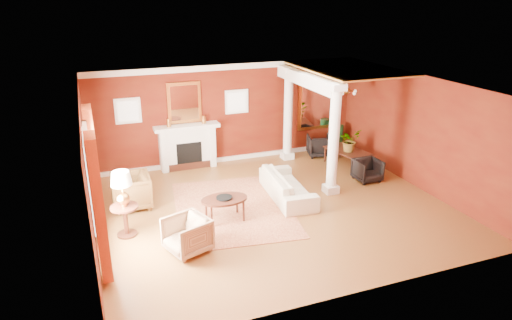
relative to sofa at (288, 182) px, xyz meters
name	(u,v)px	position (x,y,z in m)	size (l,w,h in m)	color
ground	(274,208)	(-0.54, -0.43, -0.42)	(8.00, 8.00, 0.00)	brown
room_shell	(275,126)	(-0.54, -0.43, 1.60)	(8.04, 7.04, 2.92)	#62200D
fireplace	(188,146)	(-1.84, 2.89, 0.23)	(1.85, 0.42, 1.29)	white
overmantel_mirror	(184,103)	(-1.84, 3.03, 1.48)	(0.95, 0.07, 1.15)	gold
flank_window_left	(128,111)	(-3.39, 3.04, 1.38)	(0.70, 0.07, 0.70)	white
flank_window_right	(237,102)	(-0.29, 3.04, 1.38)	(0.70, 0.07, 0.70)	white
left_window	(95,185)	(-4.44, -1.03, 1.00)	(0.21, 2.55, 2.60)	white
column_front	(334,139)	(1.16, -0.13, 1.01)	(0.36, 0.36, 2.80)	white
column_back	(288,113)	(1.16, 2.57, 1.01)	(0.36, 0.36, 2.80)	white
header_beam	(306,80)	(1.16, 1.47, 2.20)	(0.30, 3.20, 0.32)	white
amber_ceiling	(347,69)	(2.31, 1.32, 2.45)	(2.30, 3.40, 0.04)	#CC8B3C
dining_mirror	(317,103)	(2.36, 3.03, 1.13)	(1.30, 0.07, 1.70)	gold
chandelier	(346,91)	(2.36, 1.37, 1.83)	(0.60, 0.62, 0.75)	#C3843D
crown_trim	(228,67)	(-0.54, 3.03, 2.40)	(8.00, 0.08, 0.16)	white
base_trim	(230,158)	(-0.54, 3.03, -0.36)	(8.00, 0.08, 0.12)	white
rug	(233,208)	(-1.47, -0.11, -0.41)	(2.65, 3.53, 0.01)	maroon
sofa	(288,182)	(0.00, 0.00, 0.00)	(2.15, 0.63, 0.84)	white
armchair_leopard	(131,190)	(-3.68, 0.80, 0.03)	(0.87, 0.82, 0.90)	black
armchair_stripe	(187,233)	(-2.88, -1.60, -0.02)	(0.77, 0.72, 0.79)	tan
coffee_table	(224,200)	(-1.81, -0.59, 0.06)	(1.05, 1.05, 0.53)	black
coffee_book	(223,194)	(-1.84, -0.60, 0.22)	(0.17, 0.02, 0.23)	black
side_table	(123,193)	(-3.94, -0.52, 0.54)	(0.58, 0.58, 1.44)	black
dining_table	(348,153)	(2.57, 1.39, -0.04)	(1.37, 0.48, 0.76)	black
dining_chair_near	(368,169)	(2.46, 0.21, -0.09)	(0.65, 0.61, 0.67)	black
dining_chair_far	(319,145)	(2.20, 2.47, -0.06)	(0.69, 0.65, 0.71)	black
green_urn	(337,141)	(2.90, 2.57, -0.07)	(0.37, 0.37, 0.89)	#143E1B
potted_plant	(350,133)	(2.54, 1.31, 0.60)	(0.59, 0.66, 0.51)	#26591E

